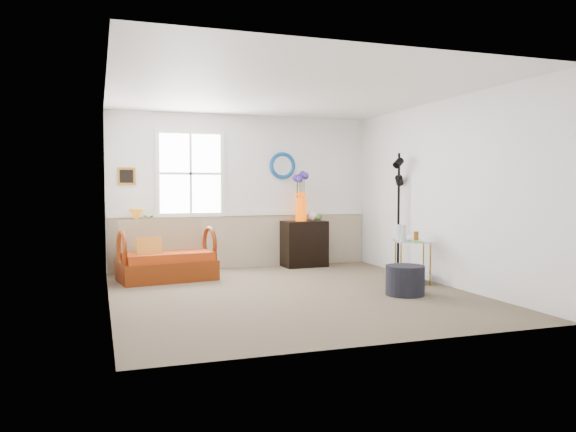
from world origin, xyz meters
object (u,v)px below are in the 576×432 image
object	(u,v)px
ottoman	(405,280)
side_table	(412,262)
loveseat	(167,250)
floor_lamp	(398,214)
cabinet	(304,244)
lamp_stand	(136,256)

from	to	relation	value
ottoman	side_table	bearing A→B (deg)	53.09
loveseat	floor_lamp	bearing A→B (deg)	-19.02
loveseat	cabinet	distance (m)	2.52
loveseat	lamp_stand	world-z (taller)	loveseat
side_table	ottoman	size ratio (longest dim) A/B	1.24
loveseat	ottoman	bearing A→B (deg)	-46.53
cabinet	loveseat	bearing A→B (deg)	-166.16
floor_lamp	side_table	bearing A→B (deg)	-129.24
cabinet	ottoman	bearing A→B (deg)	-85.78
loveseat	side_table	size ratio (longest dim) A/B	2.23
cabinet	ottoman	size ratio (longest dim) A/B	1.60
side_table	floor_lamp	bearing A→B (deg)	75.24
lamp_stand	ottoman	bearing A→B (deg)	-42.56
side_table	floor_lamp	xyz separation A→B (m)	(0.20, 0.75, 0.65)
cabinet	floor_lamp	bearing A→B (deg)	-53.57
ottoman	lamp_stand	bearing A→B (deg)	137.44
cabinet	floor_lamp	distance (m)	1.81
lamp_stand	ottoman	xyz separation A→B (m)	(3.14, -2.88, -0.09)
lamp_stand	side_table	bearing A→B (deg)	-30.05
floor_lamp	ottoman	bearing A→B (deg)	-141.31
lamp_stand	cabinet	world-z (taller)	cabinet
ottoman	cabinet	bearing A→B (deg)	96.43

